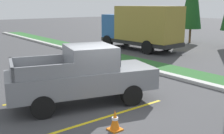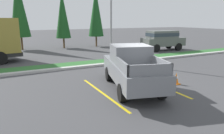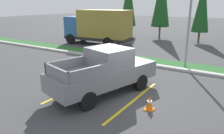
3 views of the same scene
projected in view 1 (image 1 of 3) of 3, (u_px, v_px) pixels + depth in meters
name	position (u px, v px, depth m)	size (l,w,h in m)	color
ground_plane	(106.00, 107.00, 9.62)	(120.00, 120.00, 0.00)	#424244
parking_line_near	(63.00, 92.00, 11.21)	(0.12, 4.80, 0.01)	yellow
parking_line_far	(109.00, 116.00, 8.83)	(0.12, 4.80, 0.01)	yellow
curb_strip	(193.00, 81.00, 12.60)	(56.00, 0.40, 0.15)	#B2B2AD
grass_median	(207.00, 78.00, 13.27)	(56.00, 1.80, 0.06)	#2D662D
pickup_truck_main	(84.00, 75.00, 9.80)	(3.26, 5.54, 2.10)	black
cargo_truck_distant	(141.00, 26.00, 21.36)	(6.94, 2.87, 3.40)	black
traffic_cone	(115.00, 120.00, 7.80)	(0.36, 0.36, 0.60)	orange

